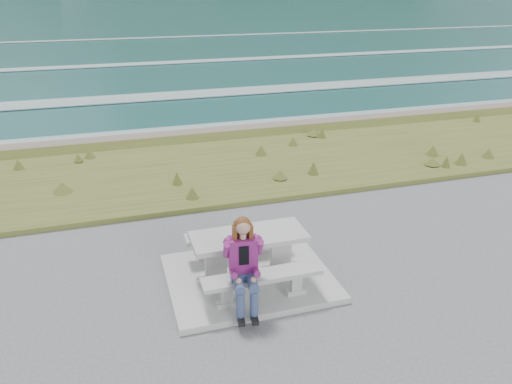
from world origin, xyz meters
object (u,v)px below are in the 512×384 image
(picnic_table, at_px, (249,244))
(seated_woman, at_px, (245,278))
(bench_seaward, at_px, (237,236))
(bench_landward, at_px, (262,280))

(picnic_table, relative_size, seated_woman, 1.28)
(seated_woman, bearing_deg, picnic_table, 78.01)
(picnic_table, bearing_deg, bench_seaward, 90.00)
(bench_landward, xyz_separation_m, bench_seaward, (0.00, 1.40, 0.00))
(picnic_table, distance_m, bench_landward, 0.74)
(bench_landward, bearing_deg, seated_woman, -156.52)
(picnic_table, distance_m, bench_seaward, 0.74)
(bench_seaward, relative_size, seated_woman, 1.28)
(bench_landward, distance_m, seated_woman, 0.37)
(bench_landward, bearing_deg, bench_seaward, 90.00)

